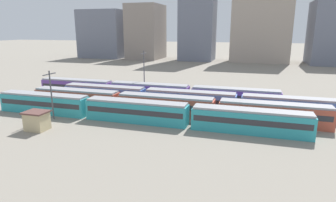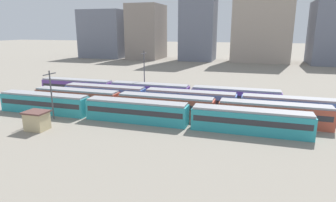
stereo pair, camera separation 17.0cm
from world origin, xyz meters
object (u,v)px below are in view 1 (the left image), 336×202
(catenary_pole_0, at_px, (51,92))
(train_track_3, at_px, (149,91))
(train_track_0, at_px, (136,111))
(train_track_1, at_px, (166,105))
(signal_hut, at_px, (37,120))
(catenary_pole_1, at_px, (144,71))

(catenary_pole_0, bearing_deg, train_track_3, 58.29)
(train_track_0, height_order, train_track_1, same)
(train_track_3, height_order, signal_hut, train_track_3)
(train_track_1, xyz_separation_m, catenary_pole_0, (-18.42, -8.04, 2.95))
(train_track_0, distance_m, train_track_1, 6.34)
(train_track_3, distance_m, signal_hut, 26.03)
(train_track_1, bearing_deg, train_track_0, -124.95)
(train_track_1, relative_size, catenary_pole_1, 5.22)
(train_track_1, xyz_separation_m, catenary_pole_1, (-9.49, 13.59, 4.00))
(train_track_0, xyz_separation_m, catenary_pole_0, (-14.78, -2.84, 2.95))
(catenary_pole_1, distance_m, signal_hut, 28.57)
(train_track_0, relative_size, catenary_pole_0, 6.45)
(train_track_3, relative_size, signal_hut, 15.50)
(catenary_pole_0, distance_m, signal_hut, 6.59)
(train_track_0, height_order, train_track_3, same)
(train_track_3, distance_m, catenary_pole_1, 5.68)
(signal_hut, bearing_deg, train_track_0, 31.94)
(train_track_3, bearing_deg, catenary_pole_0, -121.71)
(train_track_3, bearing_deg, signal_hut, -112.79)
(catenary_pole_1, bearing_deg, catenary_pole_0, -112.43)
(catenary_pole_1, bearing_deg, train_track_1, -55.08)
(train_track_1, height_order, catenary_pole_1, catenary_pole_1)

